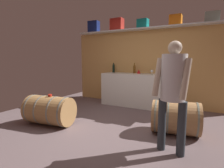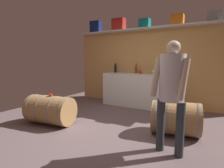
{
  "view_description": "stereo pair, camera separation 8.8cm",
  "coord_description": "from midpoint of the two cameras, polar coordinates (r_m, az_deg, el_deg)",
  "views": [
    {
      "loc": [
        1.64,
        -2.68,
        1.3
      ],
      "look_at": [
        0.03,
        0.31,
        0.84
      ],
      "focal_mm": 28.49,
      "sensor_mm": 36.0,
      "label": 1
    },
    {
      "loc": [
        1.71,
        -2.64,
        1.3
      ],
      "look_at": [
        0.03,
        0.31,
        0.84
      ],
      "focal_mm": 28.49,
      "sensor_mm": 36.0,
      "label": 2
    }
  ],
  "objects": [
    {
      "name": "work_cabinet",
      "position": [
        5.09,
        6.8,
        -1.86
      ],
      "size": [
        1.87,
        0.59,
        0.92
      ],
      "primitive_type": "cube",
      "color": "silver",
      "rests_on": "ground"
    },
    {
      "name": "ground_plane",
      "position": [
        3.88,
        0.96,
        -12.02
      ],
      "size": [
        5.71,
        7.95,
        0.02
      ],
      "primitive_type": "cube",
      "color": "#655456"
    },
    {
      "name": "tasting_cup",
      "position": [
        3.77,
        -19.93,
        -3.42
      ],
      "size": [
        0.07,
        0.07,
        0.04
      ],
      "primitive_type": "cylinder",
      "color": "red",
      "rests_on": "wine_barrel_near"
    },
    {
      "name": "toolcase_grey",
      "position": [
        4.98,
        29.02,
        18.27
      ],
      "size": [
        0.31,
        0.18,
        0.25
      ],
      "primitive_type": "cube",
      "rotation": [
        0.0,
        0.0,
        -0.01
      ],
      "color": "gray",
      "rests_on": "high_shelf_board"
    },
    {
      "name": "winemaker_pouring",
      "position": [
        2.52,
        18.05,
        -0.6
      ],
      "size": [
        0.49,
        0.42,
        1.55
      ],
      "rotation": [
        0.0,
        0.0,
        2.94
      ],
      "color": "#2D343A",
      "rests_on": "ground"
    },
    {
      "name": "toolcase_orange",
      "position": [
        5.05,
        19.26,
        18.71
      ],
      "size": [
        0.29,
        0.28,
        0.26
      ],
      "primitive_type": "cube",
      "rotation": [
        0.0,
        0.0,
        0.0
      ],
      "color": "orange",
      "rests_on": "high_shelf_board"
    },
    {
      "name": "toolcase_teal",
      "position": [
        5.26,
        9.36,
        18.52
      ],
      "size": [
        0.31,
        0.22,
        0.25
      ],
      "primitive_type": "cube",
      "rotation": [
        0.0,
        0.0,
        -0.06
      ],
      "color": "#11827F",
      "rests_on": "high_shelf_board"
    },
    {
      "name": "toolcase_red",
      "position": [
        5.59,
        1.11,
        18.49
      ],
      "size": [
        0.38,
        0.24,
        0.35
      ],
      "primitive_type": "cube",
      "rotation": [
        0.0,
        0.0,
        -0.03
      ],
      "color": "red",
      "rests_on": "high_shelf_board"
    },
    {
      "name": "wine_barrel_far",
      "position": [
        3.37,
        19.0,
        -10.15
      ],
      "size": [
        0.88,
        0.7,
        0.59
      ],
      "rotation": [
        0.0,
        0.0,
        0.17
      ],
      "color": "#A47647",
      "rests_on": "ground"
    },
    {
      "name": "wine_glass",
      "position": [
        4.74,
        12.17,
        4.01
      ],
      "size": [
        0.07,
        0.07,
        0.13
      ],
      "color": "white",
      "rests_on": "work_cabinet"
    },
    {
      "name": "wine_barrel_near",
      "position": [
        3.86,
        -20.01,
        -7.92
      ],
      "size": [
        1.0,
        0.7,
        0.59
      ],
      "rotation": [
        0.0,
        0.0,
        0.15
      ],
      "color": "#9F7444",
      "rests_on": "ground"
    },
    {
      "name": "toolcase_navy",
      "position": [
        6.01,
        -6.31,
        17.73
      ],
      "size": [
        0.35,
        0.25,
        0.36
      ],
      "primitive_type": "cube",
      "rotation": [
        0.0,
        0.0,
        0.08
      ],
      "color": "navy",
      "rests_on": "high_shelf_board"
    },
    {
      "name": "high_shelf_board",
      "position": [
        5.23,
        9.62,
        17.0
      ],
      "size": [
        4.15,
        0.4,
        0.03
      ],
      "primitive_type": "cube",
      "color": "silver",
      "rests_on": "back_wall_panel"
    },
    {
      "name": "back_wall_panel",
      "position": [
        5.31,
        9.88,
        5.09
      ],
      "size": [
        4.51,
        0.1,
        2.14
      ],
      "primitive_type": "cube",
      "color": "tan",
      "rests_on": "ground"
    },
    {
      "name": "red_funnel",
      "position": [
        5.1,
        8.09,
        4.01
      ],
      "size": [
        0.11,
        0.11,
        0.12
      ],
      "primitive_type": "cone",
      "color": "red",
      "rests_on": "work_cabinet"
    },
    {
      "name": "wine_bottle_amber",
      "position": [
        5.21,
        6.69,
        4.86
      ],
      "size": [
        0.07,
        0.07,
        0.29
      ],
      "color": "brown",
      "rests_on": "work_cabinet"
    },
    {
      "name": "wine_bottle_dark",
      "position": [
        5.5,
        0.05,
        5.16
      ],
      "size": [
        0.08,
        0.08,
        0.3
      ],
      "color": "black",
      "rests_on": "work_cabinet"
    }
  ]
}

